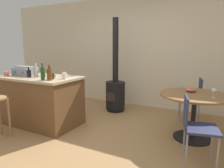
{
  "coord_description": "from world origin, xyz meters",
  "views": [
    {
      "loc": [
        1.87,
        -2.47,
        1.45
      ],
      "look_at": [
        0.18,
        0.74,
        0.8
      ],
      "focal_mm": 32.67,
      "sensor_mm": 36.0,
      "label": 1
    }
  ],
  "objects_px": {
    "folding_chair_far": "(193,96)",
    "cup_4": "(6,74)",
    "bottle_3": "(50,73)",
    "cup_0": "(65,76)",
    "folding_chair_near": "(195,124)",
    "cup_3": "(30,71)",
    "bottle_5": "(29,73)",
    "wine_glass": "(214,91)",
    "dining_table": "(194,105)",
    "wood_stove": "(115,89)",
    "bottle_0": "(36,71)",
    "bottle_4": "(43,72)",
    "serving_bowl": "(191,90)",
    "bottle_2": "(49,74)",
    "cup_1": "(52,76)",
    "bottle_1": "(43,74)",
    "toolbox": "(25,71)",
    "cup_2": "(64,74)",
    "kitchen_island": "(41,100)"
  },
  "relations": [
    {
      "from": "folding_chair_far",
      "to": "cup_4",
      "type": "height_order",
      "value": "cup_4"
    },
    {
      "from": "bottle_3",
      "to": "cup_0",
      "type": "relative_size",
      "value": 1.54
    },
    {
      "from": "folding_chair_near",
      "to": "bottle_3",
      "type": "bearing_deg",
      "value": 175.11
    },
    {
      "from": "folding_chair_near",
      "to": "cup_3",
      "type": "bearing_deg",
      "value": 173.05
    },
    {
      "from": "bottle_5",
      "to": "folding_chair_far",
      "type": "bearing_deg",
      "value": 31.93
    },
    {
      "from": "cup_0",
      "to": "wine_glass",
      "type": "height_order",
      "value": "cup_0"
    },
    {
      "from": "dining_table",
      "to": "wood_stove",
      "type": "bearing_deg",
      "value": 157.08
    },
    {
      "from": "bottle_0",
      "to": "bottle_5",
      "type": "relative_size",
      "value": 1.39
    },
    {
      "from": "bottle_4",
      "to": "cup_3",
      "type": "bearing_deg",
      "value": 158.29
    },
    {
      "from": "wine_glass",
      "to": "serving_bowl",
      "type": "height_order",
      "value": "wine_glass"
    },
    {
      "from": "bottle_2",
      "to": "bottle_4",
      "type": "height_order",
      "value": "bottle_2"
    },
    {
      "from": "cup_0",
      "to": "bottle_0",
      "type": "bearing_deg",
      "value": -175.64
    },
    {
      "from": "folding_chair_far",
      "to": "bottle_0",
      "type": "relative_size",
      "value": 3.36
    },
    {
      "from": "cup_1",
      "to": "bottle_4",
      "type": "bearing_deg",
      "value": 157.34
    },
    {
      "from": "bottle_5",
      "to": "serving_bowl",
      "type": "xyz_separation_m",
      "value": [
        2.65,
        0.96,
        -0.22
      ]
    },
    {
      "from": "bottle_4",
      "to": "cup_0",
      "type": "bearing_deg",
      "value": -3.93
    },
    {
      "from": "folding_chair_near",
      "to": "cup_1",
      "type": "distance_m",
      "value": 2.34
    },
    {
      "from": "cup_4",
      "to": "serving_bowl",
      "type": "xyz_separation_m",
      "value": [
        3.17,
        1.04,
        -0.19
      ]
    },
    {
      "from": "folding_chair_near",
      "to": "bottle_1",
      "type": "relative_size",
      "value": 3.06
    },
    {
      "from": "dining_table",
      "to": "bottle_5",
      "type": "distance_m",
      "value": 2.88
    },
    {
      "from": "bottle_3",
      "to": "cup_1",
      "type": "relative_size",
      "value": 1.66
    },
    {
      "from": "toolbox",
      "to": "bottle_5",
      "type": "height_order",
      "value": "bottle_5"
    },
    {
      "from": "bottle_5",
      "to": "cup_2",
      "type": "relative_size",
      "value": 1.72
    },
    {
      "from": "bottle_1",
      "to": "cup_3",
      "type": "height_order",
      "value": "bottle_1"
    },
    {
      "from": "dining_table",
      "to": "cup_1",
      "type": "height_order",
      "value": "cup_1"
    },
    {
      "from": "wood_stove",
      "to": "bottle_2",
      "type": "height_order",
      "value": "wood_stove"
    },
    {
      "from": "bottle_0",
      "to": "cup_4",
      "type": "relative_size",
      "value": 2.06
    },
    {
      "from": "dining_table",
      "to": "bottle_5",
      "type": "xyz_separation_m",
      "value": [
        -2.74,
        -0.8,
        0.42
      ]
    },
    {
      "from": "folding_chair_far",
      "to": "bottle_2",
      "type": "xyz_separation_m",
      "value": [
        -2.06,
        -1.72,
        0.51
      ]
    },
    {
      "from": "dining_table",
      "to": "toolbox",
      "type": "relative_size",
      "value": 2.51
    },
    {
      "from": "wood_stove",
      "to": "wine_glass",
      "type": "xyz_separation_m",
      "value": [
        2.02,
        -0.88,
        0.33
      ]
    },
    {
      "from": "wood_stove",
      "to": "toolbox",
      "type": "relative_size",
      "value": 4.93
    },
    {
      "from": "bottle_0",
      "to": "dining_table",
      "type": "bearing_deg",
      "value": 14.43
    },
    {
      "from": "cup_4",
      "to": "wine_glass",
      "type": "bearing_deg",
      "value": 11.86
    },
    {
      "from": "bottle_4",
      "to": "wood_stove",
      "type": "bearing_deg",
      "value": 58.53
    },
    {
      "from": "bottle_3",
      "to": "bottle_4",
      "type": "xyz_separation_m",
      "value": [
        -0.1,
        -0.08,
        0.02
      ]
    },
    {
      "from": "bottle_3",
      "to": "bottle_4",
      "type": "distance_m",
      "value": 0.13
    },
    {
      "from": "bottle_0",
      "to": "serving_bowl",
      "type": "bearing_deg",
      "value": 18.1
    },
    {
      "from": "bottle_1",
      "to": "bottle_3",
      "type": "xyz_separation_m",
      "value": [
        -0.21,
        0.39,
        -0.04
      ]
    },
    {
      "from": "cup_1",
      "to": "cup_2",
      "type": "xyz_separation_m",
      "value": [
        -0.06,
        0.37,
        -0.01
      ]
    },
    {
      "from": "cup_2",
      "to": "wine_glass",
      "type": "distance_m",
      "value": 2.54
    },
    {
      "from": "bottle_5",
      "to": "wine_glass",
      "type": "distance_m",
      "value": 3.07
    },
    {
      "from": "wood_stove",
      "to": "bottle_1",
      "type": "xyz_separation_m",
      "value": [
        -0.51,
        -1.66,
        0.52
      ]
    },
    {
      "from": "bottle_3",
      "to": "cup_3",
      "type": "distance_m",
      "value": 0.79
    },
    {
      "from": "folding_chair_far",
      "to": "bottle_2",
      "type": "relative_size",
      "value": 3.36
    },
    {
      "from": "dining_table",
      "to": "cup_2",
      "type": "xyz_separation_m",
      "value": [
        -2.27,
        -0.4,
        0.39
      ]
    },
    {
      "from": "kitchen_island",
      "to": "bottle_2",
      "type": "bearing_deg",
      "value": -26.22
    },
    {
      "from": "folding_chair_far",
      "to": "toolbox",
      "type": "height_order",
      "value": "toolbox"
    },
    {
      "from": "wine_glass",
      "to": "folding_chair_far",
      "type": "bearing_deg",
      "value": 110.28
    },
    {
      "from": "bottle_0",
      "to": "cup_2",
      "type": "bearing_deg",
      "value": 35.21
    }
  ]
}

